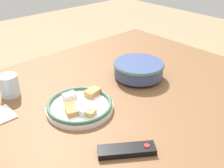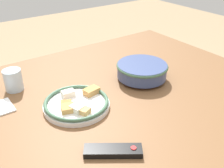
% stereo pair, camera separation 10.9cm
% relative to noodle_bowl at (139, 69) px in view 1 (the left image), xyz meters
% --- Properties ---
extents(dining_table, '(1.42, 1.08, 0.73)m').
position_rel_noodle_bowl_xyz_m(dining_table, '(0.18, 0.02, -0.12)').
color(dining_table, brown).
rests_on(dining_table, ground_plane).
extents(noodle_bowl, '(0.23, 0.23, 0.08)m').
position_rel_noodle_bowl_xyz_m(noodle_bowl, '(0.00, 0.00, 0.00)').
color(noodle_bowl, '#384775').
rests_on(noodle_bowl, dining_table).
extents(food_plate, '(0.25, 0.25, 0.04)m').
position_rel_noodle_bowl_xyz_m(food_plate, '(0.35, 0.03, -0.03)').
color(food_plate, white).
rests_on(food_plate, dining_table).
extents(tv_remote, '(0.17, 0.14, 0.02)m').
position_rel_noodle_bowl_xyz_m(tv_remote, '(0.38, 0.31, -0.04)').
color(tv_remote, black).
rests_on(tv_remote, dining_table).
extents(drinking_glass, '(0.08, 0.08, 0.09)m').
position_rel_noodle_bowl_xyz_m(drinking_glass, '(0.51, -0.24, 0.00)').
color(drinking_glass, silver).
rests_on(drinking_glass, dining_table).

